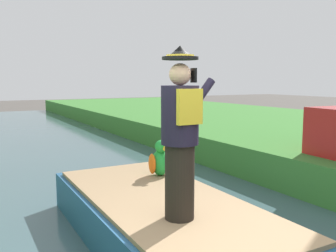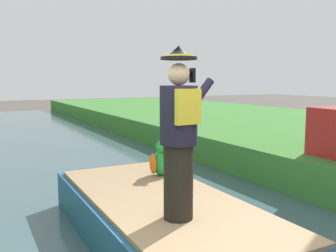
{
  "view_description": "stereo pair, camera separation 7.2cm",
  "coord_description": "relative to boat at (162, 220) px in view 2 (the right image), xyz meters",
  "views": [
    {
      "loc": [
        -2.16,
        -2.65,
        2.21
      ],
      "look_at": [
        0.16,
        1.47,
        1.61
      ],
      "focal_mm": 39.04,
      "sensor_mm": 36.0,
      "label": 1
    },
    {
      "loc": [
        -2.1,
        -2.68,
        2.21
      ],
      "look_at": [
        0.16,
        1.47,
        1.61
      ],
      "focal_mm": 39.04,
      "sensor_mm": 36.0,
      "label": 2
    }
  ],
  "objects": [
    {
      "name": "boat",
      "position": [
        0.0,
        0.0,
        0.0
      ],
      "size": [
        1.84,
        4.22,
        0.61
      ],
      "color": "#23517A",
      "rests_on": "canal_water"
    },
    {
      "name": "parrot_plush",
      "position": [
        0.5,
        0.97,
        0.55
      ],
      "size": [
        0.36,
        0.35,
        0.57
      ],
      "color": "green",
      "rests_on": "boat"
    },
    {
      "name": "person_pirate",
      "position": [
        -0.17,
        -0.72,
        1.23
      ],
      "size": [
        0.61,
        0.42,
        1.85
      ],
      "rotation": [
        0.0,
        0.0,
        -0.06
      ],
      "color": "black",
      "rests_on": "boat"
    }
  ]
}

